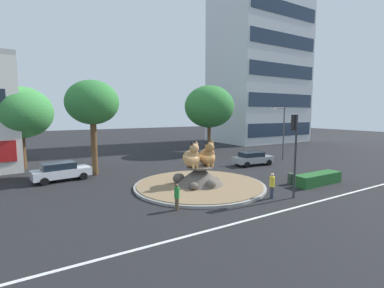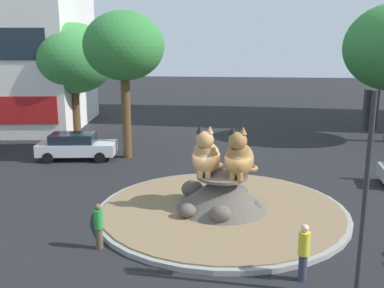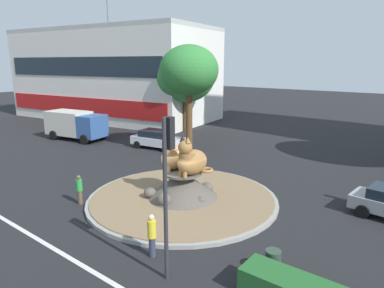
{
  "view_description": "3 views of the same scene",
  "coord_description": "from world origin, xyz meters",
  "px_view_note": "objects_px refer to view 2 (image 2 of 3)",
  "views": [
    {
      "loc": [
        -11.29,
        -17.79,
        5.81
      ],
      "look_at": [
        1.18,
        3.15,
        2.99
      ],
      "focal_mm": 25.66,
      "sensor_mm": 36.0,
      "label": 1
    },
    {
      "loc": [
        0.73,
        -16.94,
        6.73
      ],
      "look_at": [
        -1.37,
        1.24,
        2.59
      ],
      "focal_mm": 40.78,
      "sensor_mm": 36.0,
      "label": 2
    },
    {
      "loc": [
        11.13,
        -13.51,
        7.33
      ],
      "look_at": [
        -0.73,
        1.78,
        2.71
      ],
      "focal_mm": 32.11,
      "sensor_mm": 36.0,
      "label": 3
    }
  ],
  "objects_px": {
    "cat_statue_tabby": "(239,158)",
    "pedestrian_green_shirt": "(99,225)",
    "broadleaf_tree_behind_island": "(124,47)",
    "sedan_on_far_lane": "(76,146)",
    "pedestrian_yellow_shirt": "(304,251)",
    "cat_statue_calico": "(206,156)",
    "traffic_light_mast": "(367,158)",
    "third_tree_left": "(73,59)"
  },
  "relations": [
    {
      "from": "cat_statue_tabby",
      "to": "third_tree_left",
      "type": "relative_size",
      "value": 0.25
    },
    {
      "from": "broadleaf_tree_behind_island",
      "to": "pedestrian_yellow_shirt",
      "type": "relative_size",
      "value": 5.0
    },
    {
      "from": "cat_statue_calico",
      "to": "broadleaf_tree_behind_island",
      "type": "relative_size",
      "value": 0.24
    },
    {
      "from": "cat_statue_tabby",
      "to": "pedestrian_green_shirt",
      "type": "height_order",
      "value": "cat_statue_tabby"
    },
    {
      "from": "broadleaf_tree_behind_island",
      "to": "pedestrian_green_shirt",
      "type": "relative_size",
      "value": 5.45
    },
    {
      "from": "cat_statue_calico",
      "to": "sedan_on_far_lane",
      "type": "height_order",
      "value": "cat_statue_calico"
    },
    {
      "from": "traffic_light_mast",
      "to": "cat_statue_calico",
      "type": "bearing_deg",
      "value": 38.94
    },
    {
      "from": "cat_statue_tabby",
      "to": "sedan_on_far_lane",
      "type": "bearing_deg",
      "value": -119.72
    },
    {
      "from": "pedestrian_yellow_shirt",
      "to": "pedestrian_green_shirt",
      "type": "bearing_deg",
      "value": -84.94
    },
    {
      "from": "pedestrian_yellow_shirt",
      "to": "sedan_on_far_lane",
      "type": "bearing_deg",
      "value": -120.9
    },
    {
      "from": "third_tree_left",
      "to": "pedestrian_green_shirt",
      "type": "xyz_separation_m",
      "value": [
        7.99,
        -18.86,
        -4.93
      ]
    },
    {
      "from": "cat_statue_calico",
      "to": "sedan_on_far_lane",
      "type": "relative_size",
      "value": 0.43
    },
    {
      "from": "sedan_on_far_lane",
      "to": "cat_statue_calico",
      "type": "bearing_deg",
      "value": -49.93
    },
    {
      "from": "sedan_on_far_lane",
      "to": "pedestrian_yellow_shirt",
      "type": "bearing_deg",
      "value": -55.28
    },
    {
      "from": "cat_statue_tabby",
      "to": "sedan_on_far_lane",
      "type": "height_order",
      "value": "cat_statue_tabby"
    },
    {
      "from": "broadleaf_tree_behind_island",
      "to": "pedestrian_green_shirt",
      "type": "distance_m",
      "value": 13.67
    },
    {
      "from": "cat_statue_tabby",
      "to": "pedestrian_yellow_shirt",
      "type": "xyz_separation_m",
      "value": [
        1.95,
        -4.93,
        -1.46
      ]
    },
    {
      "from": "traffic_light_mast",
      "to": "sedan_on_far_lane",
      "type": "height_order",
      "value": "traffic_light_mast"
    },
    {
      "from": "cat_statue_tabby",
      "to": "third_tree_left",
      "type": "distance_m",
      "value": 20.07
    },
    {
      "from": "pedestrian_yellow_shirt",
      "to": "cat_statue_tabby",
      "type": "bearing_deg",
      "value": -142.17
    },
    {
      "from": "cat_statue_calico",
      "to": "traffic_light_mast",
      "type": "relative_size",
      "value": 0.37
    },
    {
      "from": "pedestrian_yellow_shirt",
      "to": "cat_statue_calico",
      "type": "bearing_deg",
      "value": -131.0
    },
    {
      "from": "third_tree_left",
      "to": "sedan_on_far_lane",
      "type": "bearing_deg",
      "value": -69.52
    },
    {
      "from": "cat_statue_calico",
      "to": "pedestrian_yellow_shirt",
      "type": "distance_m",
      "value": 6.24
    },
    {
      "from": "cat_statue_tabby",
      "to": "pedestrian_yellow_shirt",
      "type": "distance_m",
      "value": 5.49
    },
    {
      "from": "cat_statue_tabby",
      "to": "broadleaf_tree_behind_island",
      "type": "xyz_separation_m",
      "value": [
        -6.87,
        8.55,
        4.26
      ]
    },
    {
      "from": "broadleaf_tree_behind_island",
      "to": "sedan_on_far_lane",
      "type": "xyz_separation_m",
      "value": [
        -2.96,
        -0.77,
        -5.82
      ]
    },
    {
      "from": "cat_statue_calico",
      "to": "traffic_light_mast",
      "type": "distance_m",
      "value": 7.5
    },
    {
      "from": "cat_statue_calico",
      "to": "traffic_light_mast",
      "type": "height_order",
      "value": "traffic_light_mast"
    },
    {
      "from": "traffic_light_mast",
      "to": "pedestrian_yellow_shirt",
      "type": "distance_m",
      "value": 3.33
    },
    {
      "from": "pedestrian_green_shirt",
      "to": "pedestrian_yellow_shirt",
      "type": "distance_m",
      "value": 6.7
    },
    {
      "from": "pedestrian_yellow_shirt",
      "to": "broadleaf_tree_behind_island",
      "type": "bearing_deg",
      "value": -130.52
    },
    {
      "from": "cat_statue_calico",
      "to": "cat_statue_tabby",
      "type": "distance_m",
      "value": 1.35
    },
    {
      "from": "broadleaf_tree_behind_island",
      "to": "pedestrian_green_shirt",
      "type": "bearing_deg",
      "value": -79.53
    },
    {
      "from": "cat_statue_tabby",
      "to": "pedestrian_green_shirt",
      "type": "distance_m",
      "value": 6.07
    },
    {
      "from": "cat_statue_calico",
      "to": "third_tree_left",
      "type": "relative_size",
      "value": 0.25
    },
    {
      "from": "cat_statue_calico",
      "to": "third_tree_left",
      "type": "distance_m",
      "value": 19.12
    },
    {
      "from": "pedestrian_green_shirt",
      "to": "traffic_light_mast",
      "type": "bearing_deg",
      "value": 105.21
    },
    {
      "from": "cat_statue_calico",
      "to": "pedestrian_yellow_shirt",
      "type": "bearing_deg",
      "value": 34.81
    },
    {
      "from": "cat_statue_tabby",
      "to": "pedestrian_green_shirt",
      "type": "relative_size",
      "value": 1.31
    },
    {
      "from": "traffic_light_mast",
      "to": "third_tree_left",
      "type": "height_order",
      "value": "third_tree_left"
    },
    {
      "from": "third_tree_left",
      "to": "pedestrian_yellow_shirt",
      "type": "relative_size",
      "value": 4.83
    }
  ]
}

